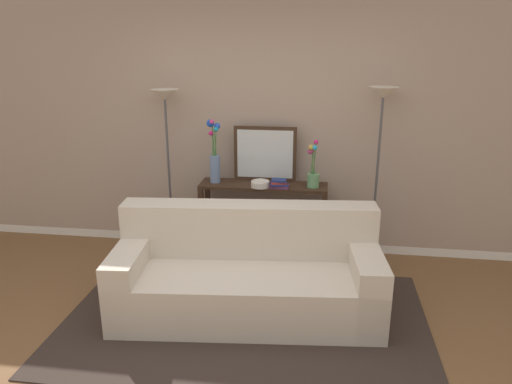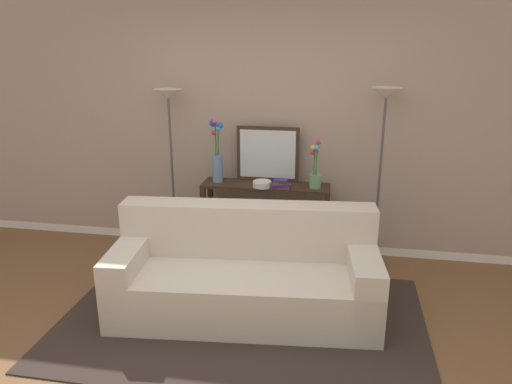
{
  "view_description": "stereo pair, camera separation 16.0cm",
  "coord_description": "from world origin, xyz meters",
  "px_view_note": "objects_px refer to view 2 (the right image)",
  "views": [
    {
      "loc": [
        0.7,
        -2.79,
        2.22
      ],
      "look_at": [
        0.13,
        1.3,
        0.9
      ],
      "focal_mm": 34.11,
      "sensor_mm": 36.0,
      "label": 1
    },
    {
      "loc": [
        0.86,
        -2.76,
        2.22
      ],
      "look_at": [
        0.13,
        1.3,
        0.9
      ],
      "focal_mm": 34.11,
      "sensor_mm": 36.0,
      "label": 2
    }
  ],
  "objects_px": {
    "book_row_under_console": "(230,249)",
    "console_table": "(265,208)",
    "wall_mirror": "(268,154)",
    "floor_lamp_right": "(383,129)",
    "vase_short_flowers": "(315,173)",
    "couch": "(245,277)",
    "vase_tall_flowers": "(217,158)",
    "fruit_bowl": "(262,184)",
    "book_stack": "(281,184)",
    "floor_lamp_left": "(170,126)"
  },
  "relations": [
    {
      "from": "console_table",
      "to": "floor_lamp_left",
      "type": "xyz_separation_m",
      "value": [
        -0.98,
        0.0,
        0.81
      ]
    },
    {
      "from": "vase_tall_flowers",
      "to": "fruit_bowl",
      "type": "xyz_separation_m",
      "value": [
        0.48,
        -0.1,
        -0.21
      ]
    },
    {
      "from": "floor_lamp_left",
      "to": "book_stack",
      "type": "height_order",
      "value": "floor_lamp_left"
    },
    {
      "from": "fruit_bowl",
      "to": "book_stack",
      "type": "distance_m",
      "value": 0.19
    },
    {
      "from": "couch",
      "to": "vase_short_flowers",
      "type": "bearing_deg",
      "value": 65.13
    },
    {
      "from": "vase_short_flowers",
      "to": "vase_tall_flowers",
      "type": "bearing_deg",
      "value": 178.09
    },
    {
      "from": "couch",
      "to": "vase_tall_flowers",
      "type": "distance_m",
      "value": 1.4
    },
    {
      "from": "book_stack",
      "to": "floor_lamp_left",
      "type": "bearing_deg",
      "value": 175.16
    },
    {
      "from": "couch",
      "to": "fruit_bowl",
      "type": "distance_m",
      "value": 1.11
    },
    {
      "from": "book_row_under_console",
      "to": "console_table",
      "type": "bearing_deg",
      "value": 0.0
    },
    {
      "from": "floor_lamp_right",
      "to": "book_row_under_console",
      "type": "relative_size",
      "value": 5.76
    },
    {
      "from": "couch",
      "to": "vase_tall_flowers",
      "type": "xyz_separation_m",
      "value": [
        -0.5,
        1.08,
        0.73
      ]
    },
    {
      "from": "book_stack",
      "to": "book_row_under_console",
      "type": "height_order",
      "value": "book_stack"
    },
    {
      "from": "vase_short_flowers",
      "to": "book_stack",
      "type": "height_order",
      "value": "vase_short_flowers"
    },
    {
      "from": "floor_lamp_left",
      "to": "vase_tall_flowers",
      "type": "height_order",
      "value": "floor_lamp_left"
    },
    {
      "from": "vase_tall_flowers",
      "to": "console_table",
      "type": "bearing_deg",
      "value": -0.84
    },
    {
      "from": "floor_lamp_right",
      "to": "wall_mirror",
      "type": "relative_size",
      "value": 2.79
    },
    {
      "from": "vase_short_flowers",
      "to": "floor_lamp_right",
      "type": "bearing_deg",
      "value": 2.68
    },
    {
      "from": "couch",
      "to": "floor_lamp_left",
      "type": "relative_size",
      "value": 1.28
    },
    {
      "from": "floor_lamp_left",
      "to": "vase_short_flowers",
      "type": "distance_m",
      "value": 1.53
    },
    {
      "from": "console_table",
      "to": "vase_tall_flowers",
      "type": "distance_m",
      "value": 0.71
    },
    {
      "from": "floor_lamp_right",
      "to": "fruit_bowl",
      "type": "distance_m",
      "value": 1.27
    },
    {
      "from": "book_stack",
      "to": "book_row_under_console",
      "type": "bearing_deg",
      "value": 170.16
    },
    {
      "from": "floor_lamp_right",
      "to": "wall_mirror",
      "type": "bearing_deg",
      "value": 173.38
    },
    {
      "from": "floor_lamp_left",
      "to": "book_stack",
      "type": "distance_m",
      "value": 1.27
    },
    {
      "from": "floor_lamp_right",
      "to": "vase_short_flowers",
      "type": "distance_m",
      "value": 0.76
    },
    {
      "from": "wall_mirror",
      "to": "book_stack",
      "type": "bearing_deg",
      "value": -53.2
    },
    {
      "from": "floor_lamp_left",
      "to": "floor_lamp_right",
      "type": "xyz_separation_m",
      "value": [
        2.09,
        0.0,
        0.04
      ]
    },
    {
      "from": "console_table",
      "to": "book_stack",
      "type": "xyz_separation_m",
      "value": [
        0.17,
        -0.09,
        0.29
      ]
    },
    {
      "from": "vase_tall_flowers",
      "to": "book_row_under_console",
      "type": "xyz_separation_m",
      "value": [
        0.12,
        -0.01,
        -0.99
      ]
    },
    {
      "from": "floor_lamp_left",
      "to": "book_row_under_console",
      "type": "height_order",
      "value": "floor_lamp_left"
    },
    {
      "from": "floor_lamp_right",
      "to": "book_stack",
      "type": "distance_m",
      "value": 1.1
    },
    {
      "from": "wall_mirror",
      "to": "vase_tall_flowers",
      "type": "bearing_deg",
      "value": -165.92
    },
    {
      "from": "book_row_under_console",
      "to": "floor_lamp_right",
      "type": "bearing_deg",
      "value": 0.12
    },
    {
      "from": "couch",
      "to": "book_row_under_console",
      "type": "bearing_deg",
      "value": 109.44
    },
    {
      "from": "couch",
      "to": "console_table",
      "type": "relative_size",
      "value": 1.73
    },
    {
      "from": "couch",
      "to": "vase_tall_flowers",
      "type": "bearing_deg",
      "value": 114.9
    },
    {
      "from": "floor_lamp_left",
      "to": "vase_short_flowers",
      "type": "xyz_separation_m",
      "value": [
        1.47,
        -0.03,
        -0.41
      ]
    },
    {
      "from": "wall_mirror",
      "to": "floor_lamp_right",
      "type": "bearing_deg",
      "value": -6.62
    },
    {
      "from": "floor_lamp_left",
      "to": "book_row_under_console",
      "type": "bearing_deg",
      "value": -0.3
    },
    {
      "from": "couch",
      "to": "floor_lamp_right",
      "type": "height_order",
      "value": "floor_lamp_right"
    },
    {
      "from": "vase_short_flowers",
      "to": "book_stack",
      "type": "relative_size",
      "value": 2.51
    },
    {
      "from": "console_table",
      "to": "floor_lamp_left",
      "type": "height_order",
      "value": "floor_lamp_left"
    },
    {
      "from": "floor_lamp_left",
      "to": "vase_tall_flowers",
      "type": "relative_size",
      "value": 2.67
    },
    {
      "from": "wall_mirror",
      "to": "vase_short_flowers",
      "type": "relative_size",
      "value": 1.37
    },
    {
      "from": "wall_mirror",
      "to": "fruit_bowl",
      "type": "xyz_separation_m",
      "value": [
        -0.02,
        -0.23,
        -0.25
      ]
    },
    {
      "from": "wall_mirror",
      "to": "vase_short_flowers",
      "type": "height_order",
      "value": "wall_mirror"
    },
    {
      "from": "vase_tall_flowers",
      "to": "vase_short_flowers",
      "type": "distance_m",
      "value": 1.0
    },
    {
      "from": "couch",
      "to": "console_table",
      "type": "distance_m",
      "value": 1.1
    },
    {
      "from": "vase_short_flowers",
      "to": "book_row_under_console",
      "type": "distance_m",
      "value": 1.25
    }
  ]
}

